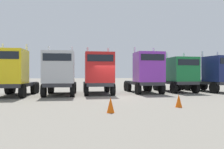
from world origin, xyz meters
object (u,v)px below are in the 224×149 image
at_px(semi_truck_navy, 214,74).
at_px(traffic_cone_near, 111,105).
at_px(semi_truck_yellow, 12,73).
at_px(semi_truck_green, 179,74).
at_px(semi_truck_purple, 146,73).
at_px(semi_truck_silver, 60,73).
at_px(traffic_cone_mid, 179,101).
at_px(semi_truck_red, 99,73).

xyz_separation_m(semi_truck_navy, traffic_cone_near, (-13.26, -9.09, -1.48)).
relative_size(semi_truck_navy, traffic_cone_near, 9.16).
relative_size(semi_truck_yellow, semi_truck_navy, 0.95).
bearing_deg(semi_truck_yellow, semi_truck_green, 100.89).
bearing_deg(semi_truck_green, semi_truck_yellow, -83.27).
bearing_deg(semi_truck_yellow, semi_truck_purple, 100.32).
bearing_deg(semi_truck_silver, semi_truck_yellow, -82.98).
xyz_separation_m(semi_truck_purple, traffic_cone_near, (-6.00, -9.46, -1.60)).
height_order(semi_truck_silver, traffic_cone_mid, semi_truck_silver).
relative_size(semi_truck_red, traffic_cone_near, 8.96).
bearing_deg(semi_truck_yellow, semi_truck_red, 100.89).
xyz_separation_m(semi_truck_silver, traffic_cone_mid, (5.92, -8.42, -1.53)).
bearing_deg(semi_truck_navy, semi_truck_purple, -94.83).
relative_size(semi_truck_green, traffic_cone_mid, 8.59).
distance_m(semi_truck_yellow, semi_truck_red, 7.03).
relative_size(semi_truck_navy, traffic_cone_mid, 9.37).
bearing_deg(semi_truck_green, semi_truck_silver, -82.45).
distance_m(semi_truck_yellow, traffic_cone_mid, 12.89).
distance_m(semi_truck_navy, traffic_cone_mid, 12.58).
bearing_deg(semi_truck_silver, semi_truck_red, 102.49).
bearing_deg(traffic_cone_near, traffic_cone_mid, 10.30).
relative_size(semi_truck_red, semi_truck_navy, 0.98).
xyz_separation_m(semi_truck_purple, traffic_cone_mid, (-2.02, -8.74, -1.61)).
distance_m(semi_truck_red, semi_truck_purple, 4.58).
xyz_separation_m(semi_truck_green, traffic_cone_near, (-9.61, -9.70, -1.46)).
bearing_deg(semi_truck_navy, traffic_cone_near, -57.49).
xyz_separation_m(semi_truck_yellow, semi_truck_green, (15.22, 0.51, -0.09)).
bearing_deg(semi_truck_silver, traffic_cone_near, 19.73).
xyz_separation_m(semi_truck_green, semi_truck_navy, (3.64, -0.60, 0.02)).
height_order(semi_truck_green, traffic_cone_near, semi_truck_green).
xyz_separation_m(semi_truck_red, semi_truck_navy, (11.84, -0.33, -0.05)).
distance_m(semi_truck_purple, traffic_cone_near, 11.32).
relative_size(semi_truck_red, semi_truck_purple, 1.05).
bearing_deg(semi_truck_silver, semi_truck_purple, 100.01).
bearing_deg(semi_truck_green, traffic_cone_near, -39.94).
bearing_deg(traffic_cone_mid, semi_truck_navy, 42.06).
height_order(semi_truck_purple, semi_truck_green, semi_truck_purple).
height_order(traffic_cone_near, traffic_cone_mid, traffic_cone_near).
bearing_deg(semi_truck_purple, semi_truck_navy, 93.03).
relative_size(semi_truck_silver, semi_truck_navy, 0.96).
distance_m(semi_truck_purple, semi_truck_navy, 7.27).
relative_size(semi_truck_purple, semi_truck_navy, 0.93).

